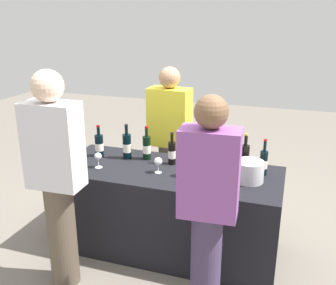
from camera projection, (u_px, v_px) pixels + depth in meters
name	position (u px, v px, depth m)	size (l,w,h in m)	color
ground_plane	(168.00, 246.00, 3.59)	(12.00, 12.00, 0.00)	slate
tasting_table	(168.00, 209.00, 3.46)	(1.95, 0.79, 0.77)	black
wine_bottle_0	(99.00, 145.00, 3.63)	(0.08, 0.08, 0.30)	black
wine_bottle_1	(127.00, 146.00, 3.57)	(0.08, 0.08, 0.33)	black
wine_bottle_2	(147.00, 147.00, 3.55)	(0.08, 0.08, 0.32)	black
wine_bottle_3	(172.00, 153.00, 3.44)	(0.07, 0.07, 0.30)	black
wine_bottle_4	(211.00, 159.00, 3.27)	(0.08, 0.08, 0.31)	black
wine_bottle_5	(222.00, 160.00, 3.23)	(0.07, 0.07, 0.32)	black
wine_bottle_6	(245.00, 158.00, 3.26)	(0.07, 0.07, 0.34)	black
wine_bottle_7	(264.00, 162.00, 3.21)	(0.07, 0.07, 0.31)	black
wine_glass_0	(98.00, 157.00, 3.36)	(0.07, 0.07, 0.14)	silver
wine_glass_1	(158.00, 162.00, 3.25)	(0.07, 0.07, 0.14)	silver
wine_glass_2	(185.00, 164.00, 3.17)	(0.07, 0.07, 0.15)	silver
wine_glass_3	(202.00, 169.00, 3.10)	(0.06, 0.06, 0.14)	silver
ice_bucket	(249.00, 171.00, 3.09)	(0.23, 0.23, 0.17)	silver
server_pouring	(169.00, 139.00, 3.94)	(0.43, 0.25, 1.58)	brown
guest_0	(56.00, 175.00, 2.83)	(0.41, 0.24, 1.71)	brown
guest_1	(208.00, 204.00, 2.53)	(0.40, 0.24, 1.60)	#3F3351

